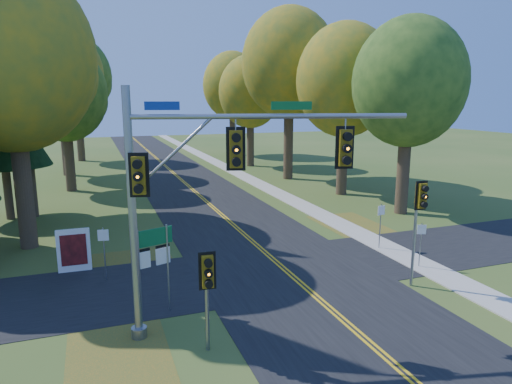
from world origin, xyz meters
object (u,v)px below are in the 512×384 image
object	(u,v)px
traffic_mast	(203,181)
east_signal_pole	(420,207)
route_sign_cluster	(153,253)
info_kiosk	(74,251)

from	to	relation	value
traffic_mast	east_signal_pole	world-z (taller)	traffic_mast
traffic_mast	east_signal_pole	distance (m)	9.10
east_signal_pole	route_sign_cluster	size ratio (longest dim) A/B	1.37
traffic_mast	info_kiosk	bearing A→B (deg)	132.97
route_sign_cluster	traffic_mast	bearing A→B (deg)	-73.92
traffic_mast	east_signal_pole	xyz separation A→B (m)	(8.90, 0.78, -1.76)
traffic_mast	route_sign_cluster	xyz separation A→B (m)	(-1.36, 2.03, -2.85)
route_sign_cluster	info_kiosk	size ratio (longest dim) A/B	1.66
east_signal_pole	info_kiosk	world-z (taller)	east_signal_pole
traffic_mast	east_signal_pole	bearing A→B (deg)	18.62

